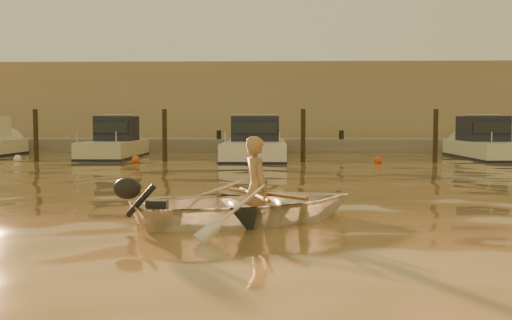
{
  "coord_description": "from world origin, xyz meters",
  "views": [
    {
      "loc": [
        -1.36,
        -7.93,
        1.59
      ],
      "look_at": [
        -1.71,
        3.94,
        0.75
      ],
      "focal_mm": 40.0,
      "sensor_mm": 36.0,
      "label": 1
    }
  ],
  "objects_px": {
    "moored_boat_2": "(255,143)",
    "person": "(256,188)",
    "waterfront_building": "(295,107)",
    "dinghy": "(250,205)",
    "moored_boat_4": "(487,143)",
    "moored_boat_1": "(114,143)"
  },
  "relations": [
    {
      "from": "moored_boat_2",
      "to": "person",
      "type": "bearing_deg",
      "value": -88.21
    },
    {
      "from": "waterfront_building",
      "to": "dinghy",
      "type": "bearing_deg",
      "value": -93.74
    },
    {
      "from": "person",
      "to": "moored_boat_4",
      "type": "bearing_deg",
      "value": -55.3
    },
    {
      "from": "person",
      "to": "dinghy",
      "type": "bearing_deg",
      "value": 90.0
    },
    {
      "from": "moored_boat_2",
      "to": "moored_boat_4",
      "type": "relative_size",
      "value": 1.3
    },
    {
      "from": "dinghy",
      "to": "moored_boat_2",
      "type": "height_order",
      "value": "moored_boat_2"
    },
    {
      "from": "waterfront_building",
      "to": "moored_boat_2",
      "type": "bearing_deg",
      "value": -100.72
    },
    {
      "from": "moored_boat_4",
      "to": "waterfront_building",
      "type": "relative_size",
      "value": 0.14
    },
    {
      "from": "dinghy",
      "to": "moored_boat_1",
      "type": "xyz_separation_m",
      "value": [
        -6.38,
        15.06,
        0.37
      ]
    },
    {
      "from": "person",
      "to": "moored_boat_4",
      "type": "relative_size",
      "value": 0.26
    },
    {
      "from": "person",
      "to": "moored_boat_1",
      "type": "distance_m",
      "value": 16.35
    },
    {
      "from": "moored_boat_1",
      "to": "waterfront_building",
      "type": "bearing_deg",
      "value": 53.7
    },
    {
      "from": "moored_boat_4",
      "to": "waterfront_building",
      "type": "height_order",
      "value": "waterfront_building"
    },
    {
      "from": "moored_boat_4",
      "to": "moored_boat_1",
      "type": "bearing_deg",
      "value": 180.0
    },
    {
      "from": "moored_boat_1",
      "to": "moored_boat_2",
      "type": "relative_size",
      "value": 0.7
    },
    {
      "from": "dinghy",
      "to": "person",
      "type": "xyz_separation_m",
      "value": [
        0.09,
        0.04,
        0.26
      ]
    },
    {
      "from": "dinghy",
      "to": "moored_boat_1",
      "type": "distance_m",
      "value": 16.35
    },
    {
      "from": "person",
      "to": "waterfront_building",
      "type": "bearing_deg",
      "value": -27.46
    },
    {
      "from": "moored_boat_1",
      "to": "moored_boat_4",
      "type": "relative_size",
      "value": 0.92
    },
    {
      "from": "moored_boat_2",
      "to": "moored_boat_4",
      "type": "distance_m",
      "value": 9.63
    },
    {
      "from": "moored_boat_1",
      "to": "person",
      "type": "bearing_deg",
      "value": -66.7
    },
    {
      "from": "dinghy",
      "to": "moored_boat_4",
      "type": "height_order",
      "value": "moored_boat_4"
    }
  ]
}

